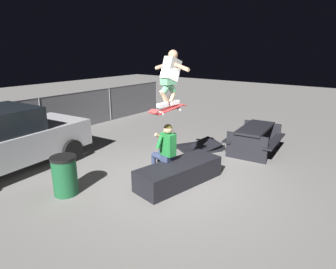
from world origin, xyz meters
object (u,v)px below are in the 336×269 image
Objects in this scene: ledge_box_main at (179,173)px; skater_airborne at (170,76)px; trash_bin at (65,175)px; skateboard at (168,109)px; kicker_ramp at (199,148)px; person_sitting_on_ledge at (165,148)px; picnic_table_back at (255,135)px.

skater_airborne is at bearing 96.44° from ledge_box_main.
ledge_box_main is 2.40m from trash_bin.
skateboard is 0.92× the size of skater_airborne.
person_sitting_on_ledge is at bearing -170.05° from kicker_ramp.
person_sitting_on_ledge is 0.94× the size of kicker_ramp.
skater_airborne is at bearing -107.18° from person_sitting_on_ledge.
trash_bin is (-1.84, 1.14, -0.31)m from person_sitting_on_ledge.
skater_airborne is 2.95m from trash_bin.
skater_airborne is 3.22m from kicker_ramp.
trash_bin is at bearing 143.18° from skater_airborne.
skateboard is 0.57× the size of picnic_table_back.
picnic_table_back is at bearing -14.49° from skateboard.
trash_bin is (-1.78, 1.33, -1.94)m from skater_airborne.
person_sitting_on_ledge is 1.16× the size of skater_airborne.
trash_bin reaches higher than ledge_box_main.
skater_airborne is (0.06, -0.00, 0.69)m from skateboard.
trash_bin reaches higher than kicker_ramp.
skater_airborne reaches higher than person_sitting_on_ledge.
person_sitting_on_ledge is at bearing 72.82° from skater_airborne.
trash_bin is (-3.97, 0.77, 0.36)m from kicker_ramp.
person_sitting_on_ledge is 3.10m from picnic_table_back.
skateboard reaches higher than picnic_table_back.
ledge_box_main is 1.48× the size of kicker_ramp.
skateboard reaches higher than kicker_ramp.
ledge_box_main is 2.31m from kicker_ramp.
picnic_table_back reaches higher than ledge_box_main.
trash_bin is at bearing 148.17° from person_sitting_on_ledge.
trash_bin reaches higher than picnic_table_back.
person_sitting_on_ledge is at bearing 85.45° from ledge_box_main.
skater_airborne reaches higher than trash_bin.
skater_airborne is at bearing 165.31° from picnic_table_back.
ledge_box_main is 2.13m from skater_airborne.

